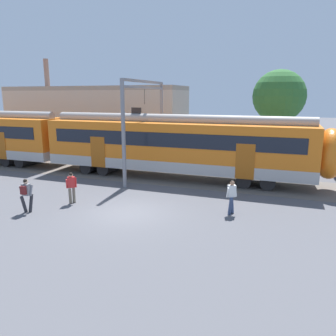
{
  "coord_description": "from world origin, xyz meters",
  "views": [
    {
      "loc": [
        6.88,
        -13.4,
        5.53
      ],
      "look_at": [
        0.89,
        3.28,
        1.6
      ],
      "focal_mm": 35.0,
      "sensor_mm": 36.0,
      "label": 1
    }
  ],
  "objects": [
    {
      "name": "street_tree_right",
      "position": [
        6.18,
        15.36,
        5.47
      ],
      "size": [
        4.26,
        4.26,
        7.61
      ],
      "color": "brown",
      "rests_on": "ground"
    },
    {
      "name": "pedestrian_red",
      "position": [
        -3.4,
        0.34,
        0.96
      ],
      "size": [
        0.49,
        0.71,
        1.67
      ],
      "color": "#6B6051",
      "rests_on": "ground"
    },
    {
      "name": "ground_plane",
      "position": [
        0.0,
        0.0,
        0.0
      ],
      "size": [
        160.0,
        160.0,
        0.0
      ],
      "primitive_type": "plane",
      "color": "#515156"
    },
    {
      "name": "catenary_gantry",
      "position": [
        -2.24,
        7.3,
        4.31
      ],
      "size": [
        0.24,
        6.64,
        6.53
      ],
      "color": "gray",
      "rests_on": "ground"
    },
    {
      "name": "pedestrian_grey",
      "position": [
        -4.6,
        -1.57,
        0.99
      ],
      "size": [
        0.53,
        0.65,
        1.67
      ],
      "color": "#28282D",
      "rests_on": "ground"
    },
    {
      "name": "background_building",
      "position": [
        -11.27,
        15.3,
        3.21
      ],
      "size": [
        18.22,
        5.0,
        9.2
      ],
      "color": "#B2A899",
      "rests_on": "ground"
    },
    {
      "name": "street_tree_left",
      "position": [
        -13.79,
        16.77,
        4.7
      ],
      "size": [
        3.07,
        3.07,
        6.27
      ],
      "color": "brown",
      "rests_on": "ground"
    },
    {
      "name": "pedestrian_white",
      "position": [
        4.7,
        1.56,
        0.96
      ],
      "size": [
        0.51,
        0.71,
        1.67
      ],
      "color": "navy",
      "rests_on": "ground"
    },
    {
      "name": "track_bed",
      "position": [
        -11.17,
        7.3,
        0.01
      ],
      "size": [
        80.0,
        4.4,
        0.01
      ],
      "primitive_type": "cube",
      "color": "#605951",
      "rests_on": "ground"
    },
    {
      "name": "commuter_train",
      "position": [
        -8.68,
        7.29,
        2.25
      ],
      "size": [
        38.05,
        3.07,
        4.73
      ],
      "color": "#B2ADA8",
      "rests_on": "ground"
    }
  ]
}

